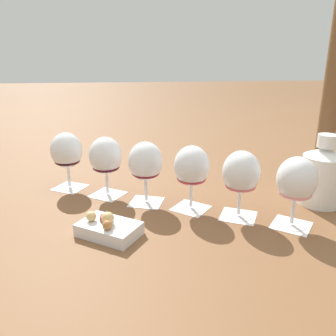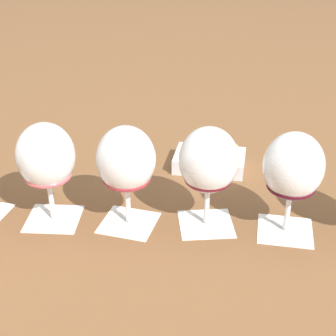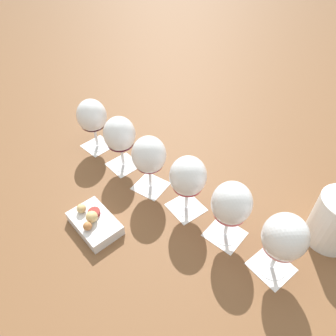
# 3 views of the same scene
# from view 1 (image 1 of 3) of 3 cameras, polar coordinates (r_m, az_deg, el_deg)

# --- Properties ---
(ground_plane) EXTENTS (8.00, 8.00, 0.00)m
(ground_plane) POSITION_cam_1_polar(r_m,az_deg,el_deg) (1.05, -0.24, -5.93)
(ground_plane) COLOR brown
(tasting_card_0) EXTENTS (0.13, 0.13, 0.00)m
(tasting_card_0) POSITION_cam_1_polar(r_m,az_deg,el_deg) (0.99, 19.15, -8.64)
(tasting_card_0) COLOR white
(tasting_card_0) RESTS_ON ground_plane
(tasting_card_1) EXTENTS (0.12, 0.12, 0.00)m
(tasting_card_1) POSITION_cam_1_polar(r_m,az_deg,el_deg) (1.00, 11.20, -7.55)
(tasting_card_1) COLOR white
(tasting_card_1) RESTS_ON ground_plane
(tasting_card_2) EXTENTS (0.13, 0.13, 0.00)m
(tasting_card_2) POSITION_cam_1_polar(r_m,az_deg,el_deg) (1.03, 3.68, -6.41)
(tasting_card_2) COLOR white
(tasting_card_2) RESTS_ON ground_plane
(tasting_card_3) EXTENTS (0.12, 0.12, 0.00)m
(tasting_card_3) POSITION_cam_1_polar(r_m,az_deg,el_deg) (1.07, -3.50, -5.45)
(tasting_card_3) COLOR white
(tasting_card_3) RESTS_ON ground_plane
(tasting_card_4) EXTENTS (0.13, 0.13, 0.00)m
(tasting_card_4) POSITION_cam_1_polar(r_m,az_deg,el_deg) (1.13, -9.63, -4.18)
(tasting_card_4) COLOR white
(tasting_card_4) RESTS_ON ground_plane
(tasting_card_5) EXTENTS (0.13, 0.12, 0.00)m
(tasting_card_5) POSITION_cam_1_polar(r_m,az_deg,el_deg) (1.22, -15.45, -3.01)
(tasting_card_5) COLOR white
(tasting_card_5) RESTS_ON ground_plane
(wine_glass_0) EXTENTS (0.10, 0.10, 0.18)m
(wine_glass_0) POSITION_cam_1_polar(r_m,az_deg,el_deg) (0.94, 19.92, -2.12)
(wine_glass_0) COLOR white
(wine_glass_0) RESTS_ON tasting_card_0
(wine_glass_1) EXTENTS (0.10, 0.10, 0.18)m
(wine_glass_1) POSITION_cam_1_polar(r_m,az_deg,el_deg) (0.95, 11.64, -1.06)
(wine_glass_1) COLOR white
(wine_glass_1) RESTS_ON tasting_card_1
(wine_glass_2) EXTENTS (0.10, 0.10, 0.18)m
(wine_glass_2) POSITION_cam_1_polar(r_m,az_deg,el_deg) (0.98, 3.82, -0.09)
(wine_glass_2) COLOR white
(wine_glass_2) RESTS_ON tasting_card_2
(wine_glass_3) EXTENTS (0.10, 0.10, 0.18)m
(wine_glass_3) POSITION_cam_1_polar(r_m,az_deg,el_deg) (1.02, -3.63, 0.65)
(wine_glass_3) COLOR white
(wine_glass_3) RESTS_ON tasting_card_3
(wine_glass_4) EXTENTS (0.10, 0.10, 0.18)m
(wine_glass_4) POSITION_cam_1_polar(r_m,az_deg,el_deg) (1.09, -9.97, 1.61)
(wine_glass_4) COLOR white
(wine_glass_4) RESTS_ON tasting_card_4
(wine_glass_5) EXTENTS (0.10, 0.10, 0.18)m
(wine_glass_5) POSITION_cam_1_polar(r_m,az_deg,el_deg) (1.18, -15.95, 2.38)
(wine_glass_5) COLOR white
(wine_glass_5) RESTS_ON tasting_card_5
(ceramic_vase) EXTENTS (0.12, 0.12, 0.21)m
(ceramic_vase) POSITION_cam_1_polar(r_m,az_deg,el_deg) (1.12, 23.53, -0.98)
(ceramic_vase) COLOR white
(ceramic_vase) RESTS_ON ground_plane
(snack_dish) EXTENTS (0.17, 0.16, 0.06)m
(snack_dish) POSITION_cam_1_polar(r_m,az_deg,el_deg) (0.89, -9.55, -9.43)
(snack_dish) COLOR silver
(snack_dish) RESTS_ON ground_plane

